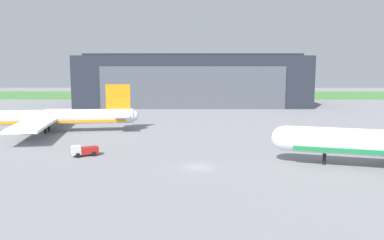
{
  "coord_description": "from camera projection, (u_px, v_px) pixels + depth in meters",
  "views": [
    {
      "loc": [
        -0.54,
        -60.86,
        16.11
      ],
      "look_at": [
        -0.94,
        16.79,
        5.23
      ],
      "focal_mm": 36.83,
      "sensor_mm": 36.0,
      "label": 1
    }
  ],
  "objects": [
    {
      "name": "maintenance_hangar",
      "position": [
        193.0,
        80.0,
        163.91
      ],
      "size": [
        89.2,
        42.06,
        20.75
      ],
      "color": "#232833",
      "rests_on": "ground_plane"
    },
    {
      "name": "airliner_far_left",
      "position": [
        40.0,
        118.0,
        94.38
      ],
      "size": [
        47.62,
        40.24,
        11.43
      ],
      "color": "silver",
      "rests_on": "ground_plane"
    },
    {
      "name": "grass_field_strip",
      "position": [
        195.0,
        95.0,
        212.29
      ],
      "size": [
        440.0,
        56.0,
        0.08
      ],
      "primitive_type": "cube",
      "color": "#4B843F",
      "rests_on": "ground_plane"
    },
    {
      "name": "stair_truck",
      "position": [
        84.0,
        150.0,
        69.97
      ],
      "size": [
        4.86,
        3.49,
        1.98
      ],
      "color": "silver",
      "rests_on": "ground_plane"
    },
    {
      "name": "ground_plane",
      "position": [
        197.0,
        167.0,
        62.5
      ],
      "size": [
        440.0,
        440.0,
        0.0
      ],
      "primitive_type": "plane",
      "color": "gray"
    }
  ]
}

